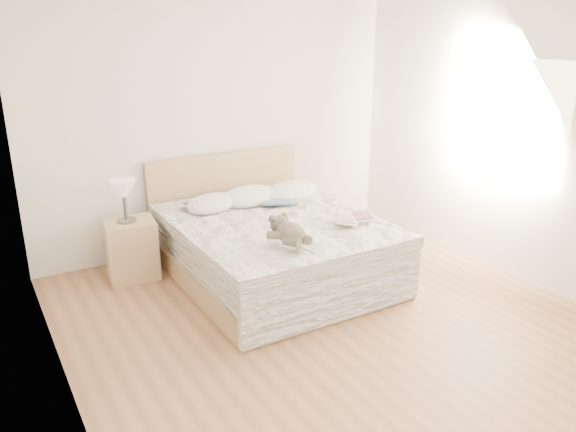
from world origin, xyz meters
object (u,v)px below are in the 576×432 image
at_px(nightstand, 132,249).
at_px(teddy_bear, 291,241).
at_px(photo_book, 200,205).
at_px(bed, 270,245).
at_px(childrens_book, 353,219).
at_px(table_lamp, 124,192).

distance_m(nightstand, teddy_bear, 1.71).
bearing_deg(teddy_bear, photo_book, 93.27).
height_order(bed, photo_book, bed).
relative_size(photo_book, childrens_book, 0.84).
height_order(table_lamp, teddy_bear, table_lamp).
distance_m(childrens_book, teddy_bear, 0.83).
xyz_separation_m(nightstand, photo_book, (0.67, -0.09, 0.35)).
relative_size(nightstand, teddy_bear, 1.51).
bearing_deg(table_lamp, teddy_bear, -56.39).
distance_m(nightstand, table_lamp, 0.56).
bearing_deg(childrens_book, teddy_bear, -138.11).
distance_m(photo_book, childrens_book, 1.49).
bearing_deg(nightstand, teddy_bear, -57.06).
height_order(bed, teddy_bear, bed).
xyz_separation_m(childrens_book, teddy_bear, (-0.79, -0.23, 0.02)).
relative_size(bed, childrens_book, 5.26).
bearing_deg(nightstand, bed, -29.13).
xyz_separation_m(bed, photo_book, (-0.47, 0.55, 0.32)).
bearing_deg(bed, childrens_book, -43.54).
bearing_deg(photo_book, nightstand, 157.05).
xyz_separation_m(table_lamp, teddy_bear, (0.93, -1.39, -0.19)).
bearing_deg(table_lamp, photo_book, -6.65).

